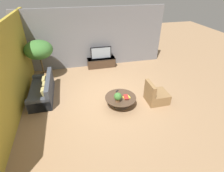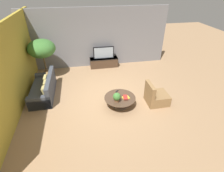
{
  "view_description": "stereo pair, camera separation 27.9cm",
  "coord_description": "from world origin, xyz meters",
  "px_view_note": "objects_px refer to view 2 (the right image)",
  "views": [
    {
      "loc": [
        -1.15,
        -5.61,
        4.19
      ],
      "look_at": [
        0.19,
        0.02,
        0.55
      ],
      "focal_mm": 28.0,
      "sensor_mm": 36.0,
      "label": 1
    },
    {
      "loc": [
        -0.88,
        -5.67,
        4.19
      ],
      "look_at": [
        0.19,
        0.02,
        0.55
      ],
      "focal_mm": 28.0,
      "sensor_mm": 36.0,
      "label": 2
    }
  ],
  "objects_px": {
    "television": "(104,53)",
    "couch_by_wall": "(44,89)",
    "potted_palm_tall": "(42,49)",
    "coffee_table": "(120,100)",
    "armchair_wicker": "(156,97)",
    "potted_plant_tabletop": "(117,97)",
    "media_console": "(104,62)"
  },
  "relations": [
    {
      "from": "couch_by_wall",
      "to": "armchair_wicker",
      "type": "bearing_deg",
      "value": 72.67
    },
    {
      "from": "couch_by_wall",
      "to": "potted_plant_tabletop",
      "type": "relative_size",
      "value": 5.79
    },
    {
      "from": "coffee_table",
      "to": "potted_palm_tall",
      "type": "distance_m",
      "value": 4.28
    },
    {
      "from": "television",
      "to": "potted_palm_tall",
      "type": "height_order",
      "value": "potted_palm_tall"
    },
    {
      "from": "television",
      "to": "armchair_wicker",
      "type": "height_order",
      "value": "television"
    },
    {
      "from": "television",
      "to": "potted_plant_tabletop",
      "type": "relative_size",
      "value": 3.08
    },
    {
      "from": "couch_by_wall",
      "to": "armchair_wicker",
      "type": "xyz_separation_m",
      "value": [
        4.3,
        -1.34,
        -0.02
      ]
    },
    {
      "from": "television",
      "to": "potted_palm_tall",
      "type": "bearing_deg",
      "value": -167.4
    },
    {
      "from": "potted_palm_tall",
      "to": "coffee_table",
      "type": "bearing_deg",
      "value": -43.63
    },
    {
      "from": "armchair_wicker",
      "to": "couch_by_wall",
      "type": "bearing_deg",
      "value": 72.67
    },
    {
      "from": "media_console",
      "to": "coffee_table",
      "type": "height_order",
      "value": "media_console"
    },
    {
      "from": "armchair_wicker",
      "to": "potted_palm_tall",
      "type": "distance_m",
      "value": 5.39
    },
    {
      "from": "armchair_wicker",
      "to": "coffee_table",
      "type": "bearing_deg",
      "value": 87.39
    },
    {
      "from": "media_console",
      "to": "armchair_wicker",
      "type": "height_order",
      "value": "armchair_wicker"
    },
    {
      "from": "television",
      "to": "armchair_wicker",
      "type": "xyz_separation_m",
      "value": [
        1.5,
        -3.56,
        -0.53
      ]
    },
    {
      "from": "media_console",
      "to": "potted_plant_tabletop",
      "type": "distance_m",
      "value": 3.72
    },
    {
      "from": "couch_by_wall",
      "to": "potted_palm_tall",
      "type": "relative_size",
      "value": 1.09
    },
    {
      "from": "couch_by_wall",
      "to": "media_console",
      "type": "bearing_deg",
      "value": 128.38
    },
    {
      "from": "television",
      "to": "coffee_table",
      "type": "xyz_separation_m",
      "value": [
        0.09,
        -3.49,
        -0.53
      ]
    },
    {
      "from": "couch_by_wall",
      "to": "armchair_wicker",
      "type": "height_order",
      "value": "armchair_wicker"
    },
    {
      "from": "couch_by_wall",
      "to": "armchair_wicker",
      "type": "distance_m",
      "value": 4.5
    },
    {
      "from": "television",
      "to": "potted_plant_tabletop",
      "type": "distance_m",
      "value": 3.71
    },
    {
      "from": "media_console",
      "to": "couch_by_wall",
      "type": "height_order",
      "value": "couch_by_wall"
    },
    {
      "from": "television",
      "to": "couch_by_wall",
      "type": "distance_m",
      "value": 3.61
    },
    {
      "from": "armchair_wicker",
      "to": "potted_palm_tall",
      "type": "relative_size",
      "value": 0.46
    },
    {
      "from": "television",
      "to": "couch_by_wall",
      "type": "height_order",
      "value": "television"
    },
    {
      "from": "media_console",
      "to": "couch_by_wall",
      "type": "bearing_deg",
      "value": -141.62
    },
    {
      "from": "armchair_wicker",
      "to": "media_console",
      "type": "bearing_deg",
      "value": 22.83
    },
    {
      "from": "media_console",
      "to": "couch_by_wall",
      "type": "xyz_separation_m",
      "value": [
        -2.8,
        -2.22,
        0.03
      ]
    },
    {
      "from": "potted_palm_tall",
      "to": "potted_plant_tabletop",
      "type": "relative_size",
      "value": 5.34
    },
    {
      "from": "media_console",
      "to": "television",
      "type": "distance_m",
      "value": 0.55
    },
    {
      "from": "coffee_table",
      "to": "potted_plant_tabletop",
      "type": "relative_size",
      "value": 3.32
    }
  ]
}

